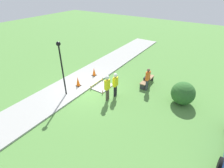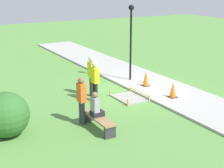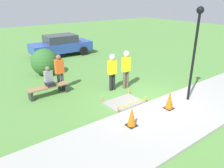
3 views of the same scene
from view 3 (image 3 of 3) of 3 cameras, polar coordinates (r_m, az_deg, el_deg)
name	(u,v)px [view 3 (image 3 of 3)]	position (r m, az deg, el deg)	size (l,w,h in m)	color
ground_plane	(150,103)	(9.51, 10.01, -4.83)	(60.00, 60.00, 0.00)	#51843D
sidewalk	(178,115)	(8.71, 16.80, -7.73)	(28.00, 2.82, 0.10)	#9E9E99
wet_concrete_patch	(124,103)	(9.32, 3.09, -4.85)	(1.56, 1.14, 0.29)	gray
traffic_cone_near_patch	(132,117)	(7.48, 5.19, -8.55)	(0.34, 0.34, 0.69)	black
traffic_cone_far_patch	(170,100)	(8.82, 14.81, -4.07)	(0.34, 0.34, 0.75)	black
park_bench	(49,89)	(10.31, -16.25, -1.20)	(1.84, 0.44, 0.46)	#2D2D33
person_seated_on_bench	(49,78)	(10.22, -16.17, 1.49)	(0.36, 0.44, 0.89)	black
worker_supervisor	(126,66)	(10.50, 3.72, 4.72)	(0.40, 0.27, 1.87)	brown
worker_assistant	(112,69)	(10.24, 0.05, 3.92)	(0.40, 0.26, 1.78)	black
bystander_in_orange_shirt	(60,70)	(10.60, -13.52, 3.50)	(0.40, 0.23, 1.74)	#383D47
lamppost_near	(196,41)	(9.25, 21.05, 10.33)	(0.28, 0.28, 3.80)	black
parked_car_blue	(61,45)	(17.34, -13.21, 9.92)	(4.60, 2.26, 1.56)	#28479E
shrub_rounded_near	(45,62)	(13.07, -17.17, 5.53)	(1.52, 1.52, 1.52)	#2D6028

